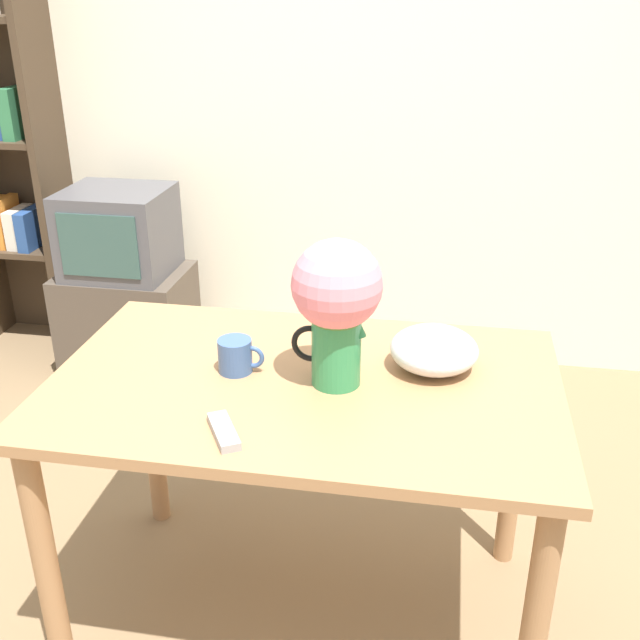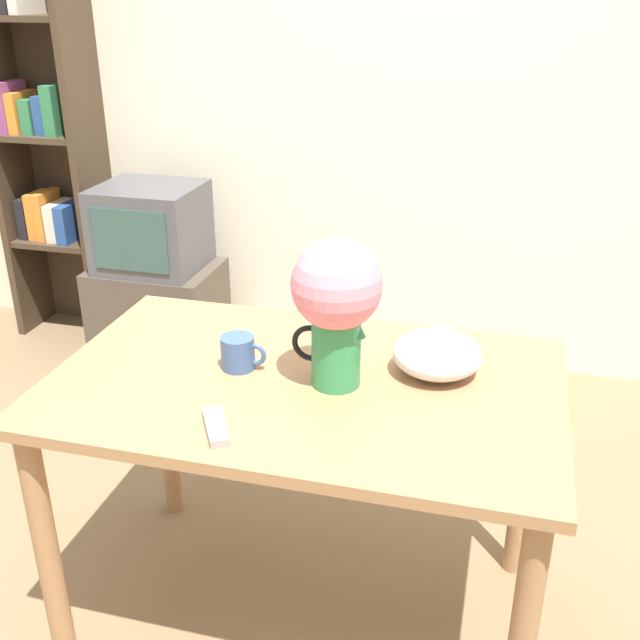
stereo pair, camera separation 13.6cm
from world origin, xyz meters
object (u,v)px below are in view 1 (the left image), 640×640
flower_vase (337,299)px  white_bowl (434,350)px  coffee_mug (236,356)px  tv_set (118,232)px

flower_vase → white_bowl: 0.31m
coffee_mug → tv_set: tv_set is taller
coffee_mug → white_bowl: size_ratio=0.53×
tv_set → flower_vase: bearing=-48.8°
flower_vase → coffee_mug: bearing=176.5°
coffee_mug → white_bowl: bearing=11.7°
coffee_mug → tv_set: 1.64m
white_bowl → tv_set: size_ratio=0.51×
coffee_mug → white_bowl: 0.51m
flower_vase → tv_set: (-1.19, 1.36, -0.32)m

